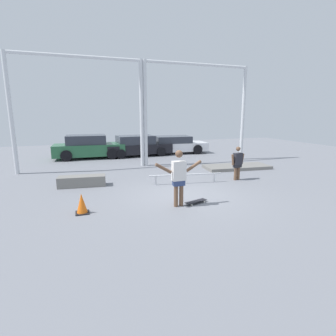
{
  "coord_description": "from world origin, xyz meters",
  "views": [
    {
      "loc": [
        -3.47,
        -8.16,
        2.86
      ],
      "look_at": [
        -0.24,
        1.14,
        0.8
      ],
      "focal_mm": 28.0,
      "sensor_mm": 36.0,
      "label": 1
    }
  ],
  "objects_px": {
    "manual_pad": "(237,167)",
    "parked_car_green": "(89,147)",
    "skateboarder": "(179,176)",
    "parked_car_white": "(174,145)",
    "bystander": "(238,162)",
    "parked_car_black": "(137,146)",
    "grind_rail": "(186,176)",
    "traffic_cone": "(82,204)",
    "grind_box": "(82,181)",
    "skateboard": "(196,201)"
  },
  "relations": [
    {
      "from": "grind_rail",
      "to": "parked_car_white",
      "type": "xyz_separation_m",
      "value": [
        2.53,
        8.1,
        0.29
      ]
    },
    {
      "from": "parked_car_green",
      "to": "bystander",
      "type": "distance_m",
      "value": 9.97
    },
    {
      "from": "parked_car_green",
      "to": "manual_pad",
      "type": "bearing_deg",
      "value": -37.02
    },
    {
      "from": "bystander",
      "to": "skateboard",
      "type": "bearing_deg",
      "value": 24.97
    },
    {
      "from": "skateboarder",
      "to": "parked_car_black",
      "type": "distance_m",
      "value": 10.36
    },
    {
      "from": "skateboarder",
      "to": "grind_box",
      "type": "distance_m",
      "value": 4.48
    },
    {
      "from": "parked_car_black",
      "to": "bystander",
      "type": "relative_size",
      "value": 3.09
    },
    {
      "from": "grind_box",
      "to": "manual_pad",
      "type": "height_order",
      "value": "grind_box"
    },
    {
      "from": "parked_car_black",
      "to": "bystander",
      "type": "xyz_separation_m",
      "value": [
        2.63,
        -8.04,
        0.13
      ]
    },
    {
      "from": "skateboarder",
      "to": "bystander",
      "type": "xyz_separation_m",
      "value": [
        3.63,
        2.26,
        -0.2
      ]
    },
    {
      "from": "bystander",
      "to": "traffic_cone",
      "type": "distance_m",
      "value": 6.79
    },
    {
      "from": "skateboarder",
      "to": "parked_car_white",
      "type": "bearing_deg",
      "value": 68.65
    },
    {
      "from": "grind_box",
      "to": "parked_car_white",
      "type": "relative_size",
      "value": 0.39
    },
    {
      "from": "manual_pad",
      "to": "parked_car_green",
      "type": "bearing_deg",
      "value": 140.42
    },
    {
      "from": "parked_car_green",
      "to": "traffic_cone",
      "type": "xyz_separation_m",
      "value": [
        -0.67,
        -9.98,
        -0.43
      ]
    },
    {
      "from": "grind_rail",
      "to": "traffic_cone",
      "type": "bearing_deg",
      "value": -153.52
    },
    {
      "from": "parked_car_white",
      "to": "traffic_cone",
      "type": "xyz_separation_m",
      "value": [
        -6.67,
        -10.16,
        -0.33
      ]
    },
    {
      "from": "manual_pad",
      "to": "parked_car_black",
      "type": "distance_m",
      "value": 7.2
    },
    {
      "from": "skateboard",
      "to": "traffic_cone",
      "type": "bearing_deg",
      "value": 158.4
    },
    {
      "from": "skateboarder",
      "to": "grind_box",
      "type": "relative_size",
      "value": 0.98
    },
    {
      "from": "skateboard",
      "to": "grind_rail",
      "type": "relative_size",
      "value": 0.27
    },
    {
      "from": "manual_pad",
      "to": "traffic_cone",
      "type": "relative_size",
      "value": 5.72
    },
    {
      "from": "parked_car_green",
      "to": "skateboarder",
      "type": "bearing_deg",
      "value": -75.41
    },
    {
      "from": "skateboard",
      "to": "grind_box",
      "type": "height_order",
      "value": "grind_box"
    },
    {
      "from": "skateboarder",
      "to": "parked_car_green",
      "type": "distance_m",
      "value": 10.58
    },
    {
      "from": "grind_rail",
      "to": "parked_car_green",
      "type": "distance_m",
      "value": 8.65
    },
    {
      "from": "skateboard",
      "to": "parked_car_white",
      "type": "distance_m",
      "value": 10.96
    },
    {
      "from": "parked_car_white",
      "to": "bystander",
      "type": "bearing_deg",
      "value": -87.73
    },
    {
      "from": "grind_rail",
      "to": "traffic_cone",
      "type": "distance_m",
      "value": 4.63
    },
    {
      "from": "parked_car_green",
      "to": "parked_car_white",
      "type": "distance_m",
      "value": 6.01
    },
    {
      "from": "parked_car_green",
      "to": "parked_car_black",
      "type": "xyz_separation_m",
      "value": [
        3.21,
        -0.04,
        -0.06
      ]
    },
    {
      "from": "skateboarder",
      "to": "parked_car_white",
      "type": "xyz_separation_m",
      "value": [
        3.8,
        10.53,
        -0.37
      ]
    },
    {
      "from": "grind_box",
      "to": "bystander",
      "type": "height_order",
      "value": "bystander"
    },
    {
      "from": "parked_car_green",
      "to": "parked_car_black",
      "type": "bearing_deg",
      "value": 1.85
    },
    {
      "from": "skateboard",
      "to": "bystander",
      "type": "height_order",
      "value": "bystander"
    },
    {
      "from": "parked_car_green",
      "to": "grind_rail",
      "type": "bearing_deg",
      "value": -63.76
    },
    {
      "from": "skateboarder",
      "to": "parked_car_green",
      "type": "relative_size",
      "value": 0.4
    },
    {
      "from": "parked_car_black",
      "to": "grind_box",
      "type": "bearing_deg",
      "value": -121.89
    },
    {
      "from": "grind_box",
      "to": "bystander",
      "type": "xyz_separation_m",
      "value": [
        6.43,
        -1.15,
        0.58
      ]
    },
    {
      "from": "skateboarder",
      "to": "parked_car_white",
      "type": "relative_size",
      "value": 0.38
    },
    {
      "from": "skateboarder",
      "to": "parked_car_green",
      "type": "height_order",
      "value": "skateboarder"
    },
    {
      "from": "manual_pad",
      "to": "traffic_cone",
      "type": "height_order",
      "value": "traffic_cone"
    },
    {
      "from": "parked_car_white",
      "to": "bystander",
      "type": "xyz_separation_m",
      "value": [
        -0.17,
        -8.26,
        0.17
      ]
    },
    {
      "from": "grind_box",
      "to": "grind_rail",
      "type": "relative_size",
      "value": 0.6
    },
    {
      "from": "traffic_cone",
      "to": "skateboarder",
      "type": "bearing_deg",
      "value": -7.16
    },
    {
      "from": "parked_car_green",
      "to": "parked_car_white",
      "type": "relative_size",
      "value": 0.96
    },
    {
      "from": "skateboarder",
      "to": "manual_pad",
      "type": "xyz_separation_m",
      "value": [
        5.03,
        4.36,
        -0.91
      ]
    },
    {
      "from": "grind_box",
      "to": "parked_car_black",
      "type": "relative_size",
      "value": 0.4
    },
    {
      "from": "skateboard",
      "to": "parked_car_green",
      "type": "height_order",
      "value": "parked_car_green"
    },
    {
      "from": "skateboarder",
      "to": "grind_rail",
      "type": "bearing_deg",
      "value": 60.88
    }
  ]
}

